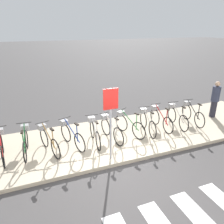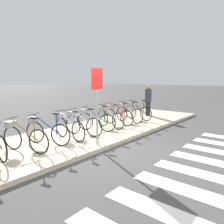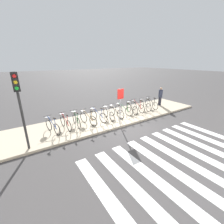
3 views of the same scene
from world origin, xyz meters
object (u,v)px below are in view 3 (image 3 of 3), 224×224
object	(u,v)px
parked_bicycle_6	(115,111)
sign_post	(120,101)
parked_bicycle_7	(123,109)
parked_bicycle_2	(76,119)
traffic_light	(18,96)
parked_bicycle_0	(52,125)
pedestrian	(160,96)
parked_bicycle_5	(108,113)
parked_bicycle_1	(65,121)
parked_bicycle_4	(97,115)
parked_bicycle_3	(87,117)
parked_bicycle_10	(144,105)
parked_bicycle_8	(131,108)
parked_bicycle_11	(151,103)
parked_bicycle_9	(137,106)

from	to	relation	value
parked_bicycle_6	sign_post	bearing A→B (deg)	-110.67
parked_bicycle_6	parked_bicycle_7	distance (m)	0.76
parked_bicycle_2	traffic_light	xyz separation A→B (m)	(-2.75, -1.38, 2.03)
parked_bicycle_0	traffic_light	xyz separation A→B (m)	(-1.29, -1.22, 2.03)
parked_bicycle_7	sign_post	world-z (taller)	sign_post
pedestrian	parked_bicycle_5	bearing A→B (deg)	-177.11
parked_bicycle_5	parked_bicycle_6	distance (m)	0.61
parked_bicycle_1	parked_bicycle_4	size ratio (longest dim) A/B	1.04
parked_bicycle_3	sign_post	size ratio (longest dim) A/B	0.68
traffic_light	parked_bicycle_7	bearing A→B (deg)	12.22
sign_post	parked_bicycle_10	bearing A→B (deg)	20.88
parked_bicycle_5	parked_bicycle_8	world-z (taller)	same
parked_bicycle_10	parked_bicycle_11	bearing A→B (deg)	1.96
parked_bicycle_5	pedestrian	distance (m)	5.65
traffic_light	parked_bicycle_9	bearing A→B (deg)	10.22
parked_bicycle_7	parked_bicycle_9	size ratio (longest dim) A/B	0.95
parked_bicycle_11	pedestrian	xyz separation A→B (m)	(1.33, 0.15, 0.41)
parked_bicycle_7	parked_bicycle_11	world-z (taller)	same
parked_bicycle_10	traffic_light	bearing A→B (deg)	-171.09
parked_bicycle_7	parked_bicycle_8	size ratio (longest dim) A/B	0.96
parked_bicycle_1	parked_bicycle_3	bearing A→B (deg)	-5.64
parked_bicycle_4	sign_post	bearing A→B (deg)	-52.84
parked_bicycle_2	parked_bicycle_10	world-z (taller)	same
parked_bicycle_6	parked_bicycle_0	bearing A→B (deg)	-179.66
parked_bicycle_2	parked_bicycle_8	bearing A→B (deg)	-1.24
parked_bicycle_3	parked_bicycle_10	size ratio (longest dim) A/B	0.97
parked_bicycle_3	parked_bicycle_11	size ratio (longest dim) A/B	0.97
parked_bicycle_1	parked_bicycle_2	size ratio (longest dim) A/B	1.00
parked_bicycle_6	parked_bicycle_9	distance (m)	2.17
parked_bicycle_8	traffic_light	distance (m)	7.50
parked_bicycle_1	traffic_light	distance (m)	3.19
parked_bicycle_4	parked_bicycle_11	world-z (taller)	same
parked_bicycle_8	parked_bicycle_9	size ratio (longest dim) A/B	0.99
parked_bicycle_2	parked_bicycle_11	world-z (taller)	same
parked_bicycle_4	traffic_light	xyz separation A→B (m)	(-4.18, -1.31, 2.03)
parked_bicycle_7	parked_bicycle_9	distance (m)	1.41
parked_bicycle_4	parked_bicycle_11	distance (m)	5.10
pedestrian	traffic_light	distance (m)	10.84
parked_bicycle_11	sign_post	size ratio (longest dim) A/B	0.70
sign_post	parked_bicycle_9	bearing A→B (deg)	27.23
sign_post	parked_bicycle_11	bearing A→B (deg)	17.51
parked_bicycle_1	parked_bicycle_8	size ratio (longest dim) A/B	1.00
parked_bicycle_3	parked_bicycle_9	xyz separation A→B (m)	(4.32, 0.18, 0.00)
parked_bicycle_3	parked_bicycle_4	size ratio (longest dim) A/B	1.01
parked_bicycle_2	parked_bicycle_8	size ratio (longest dim) A/B	1.01
parked_bicycle_8	parked_bicycle_5	bearing A→B (deg)	-178.21
parked_bicycle_0	parked_bicycle_4	size ratio (longest dim) A/B	1.02
parked_bicycle_3	parked_bicycle_9	distance (m)	4.33
parked_bicycle_0	parked_bicycle_1	distance (m)	0.78
parked_bicycle_9	parked_bicycle_11	distance (m)	1.53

